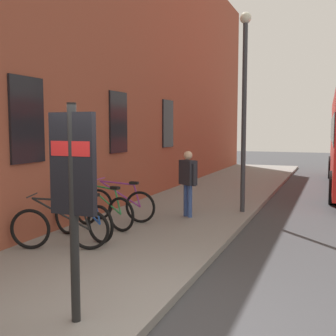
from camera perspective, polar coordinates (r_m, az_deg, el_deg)
name	(u,v)px	position (r m, az deg, el deg)	size (l,w,h in m)	color
ground	(294,222)	(10.47, 16.97, -7.14)	(60.00, 60.00, 0.00)	#38383A
sidewalk_pavement	(208,199)	(12.89, 5.47, -4.29)	(24.00, 3.50, 0.12)	gray
station_facade	(159,65)	(14.49, -1.25, 14.00)	(22.00, 0.65, 8.78)	brown
bicycle_under_window	(60,228)	(7.57, -14.63, -7.96)	(0.72, 1.69, 0.97)	black
bicycle_leaning_wall	(83,219)	(8.20, -11.69, -6.86)	(0.69, 1.70, 0.97)	black
bicycle_end_of_row	(103,210)	(8.97, -8.97, -5.74)	(0.59, 1.73, 0.97)	black
bicycle_by_door	(119,204)	(9.58, -6.71, -4.99)	(0.48, 1.77, 0.97)	black
transit_info_sign	(73,178)	(4.56, -12.94, -1.34)	(0.10, 0.55, 2.40)	black
pedestrian_near_bus	(188,177)	(9.91, 2.76, -1.21)	(0.45, 0.51, 1.59)	#334C8C
street_lamp	(244,95)	(10.65, 10.47, 9.88)	(0.28, 0.28, 4.96)	#333338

